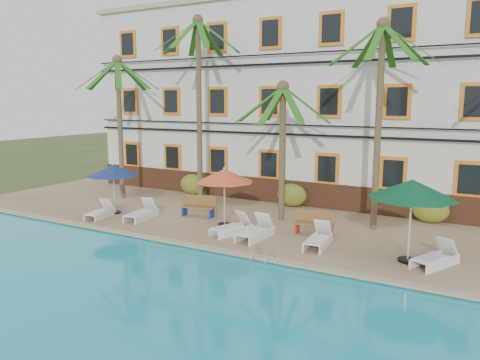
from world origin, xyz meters
The scene contains 24 objects.
ground centered at (0.00, 0.00, 0.00)m, with size 100.00×100.00×0.00m, color #384C23.
pool_deck centered at (0.00, 5.00, 0.12)m, with size 30.00×12.00×0.25m, color tan.
swimming_pool centered at (0.00, -7.00, 0.10)m, with size 26.00×12.00×0.20m, color #18A1B8.
pool_coping centered at (0.00, -0.90, 0.28)m, with size 30.00×0.35×0.06m, color tan.
hotel_building centered at (0.00, 9.98, 5.37)m, with size 25.40×6.44×10.22m.
palm_a centered at (-8.65, 4.12, 4.96)m, with size 4.08×4.08×7.30m.
palm_b centered at (-4.27, 4.91, 5.93)m, with size 4.08×4.08×9.00m.
palm_c centered at (0.55, 3.97, 4.10)m, with size 4.08×4.08×5.86m.
palm_d centered at (4.34, 4.46, 5.42)m, with size 4.08×4.08×8.09m.
shrub_left centered at (-5.92, 6.60, 0.80)m, with size 1.50×0.90×1.10m, color #22611B.
shrub_mid centered at (-0.10, 6.60, 0.80)m, with size 1.50×0.90×1.10m, color #22611B.
shrub_right centered at (6.15, 6.60, 0.80)m, with size 1.50×0.90×1.10m, color #22611B.
umbrella_blue centered at (-6.51, 1.34, 2.20)m, with size 2.28×2.28×2.29m.
umbrella_red centered at (-1.09, 2.00, 2.30)m, with size 2.40×2.40×2.40m.
umbrella_green centered at (6.24, 1.14, 2.58)m, with size 2.73×2.73×2.72m.
lounger_a centered at (-6.50, 0.47, 0.50)m, with size 0.94×1.73×0.77m.
lounger_b centered at (-4.75, 1.15, 0.53)m, with size 0.88×1.89×0.86m.
lounger_c centered at (-0.21, 1.12, 0.52)m, with size 1.17×1.85×0.82m.
lounger_d centered at (0.88, 1.00, 0.54)m, with size 0.76×1.91×0.89m.
lounger_e centered at (3.22, 1.25, 0.52)m, with size 0.80×1.84×0.84m.
lounger_f centered at (7.05, 1.17, 0.52)m, with size 1.31×1.86×0.83m.
bench_left centered at (-2.88, 2.75, 0.72)m, with size 1.56×0.74×0.93m.
bench_right centered at (2.58, 2.54, 0.72)m, with size 1.54×0.61×0.93m.
pool_ladder centered at (2.18, -1.00, 0.25)m, with size 0.54×0.74×0.74m.
Camera 1 is at (8.60, -13.82, 5.30)m, focal length 35.00 mm.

